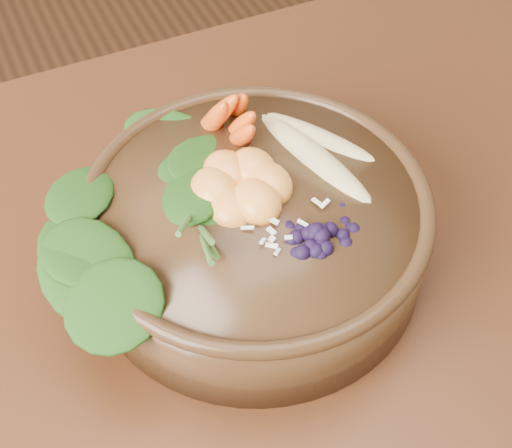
# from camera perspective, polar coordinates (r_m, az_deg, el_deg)

# --- Properties ---
(dining_table) EXTENTS (1.60, 0.90, 0.75)m
(dining_table) POSITION_cam_1_polar(r_m,az_deg,el_deg) (0.71, 10.29, -10.51)
(dining_table) COLOR #331C0C
(dining_table) RESTS_ON ground
(stoneware_bowl) EXTENTS (0.39, 0.39, 0.08)m
(stoneware_bowl) POSITION_cam_1_polar(r_m,az_deg,el_deg) (0.62, -0.00, -0.60)
(stoneware_bowl) COLOR #3F2916
(stoneware_bowl) RESTS_ON dining_table
(kale_heap) EXTENTS (0.24, 0.23, 0.04)m
(kale_heap) POSITION_cam_1_polar(r_m,az_deg,el_deg) (0.58, -7.50, 3.84)
(kale_heap) COLOR #204B13
(kale_heap) RESTS_ON stoneware_bowl
(carrot_cluster) EXTENTS (0.08, 0.08, 0.08)m
(carrot_cluster) POSITION_cam_1_polar(r_m,az_deg,el_deg) (0.63, -2.17, 10.60)
(carrot_cluster) COLOR #EF5A1B
(carrot_cluster) RESTS_ON stoneware_bowl
(banana_halves) EXTENTS (0.10, 0.17, 0.03)m
(banana_halves) POSITION_cam_1_polar(r_m,az_deg,el_deg) (0.63, 4.95, 7.17)
(banana_halves) COLOR #E0CC84
(banana_halves) RESTS_ON stoneware_bowl
(mandarin_cluster) EXTENTS (0.11, 0.12, 0.03)m
(mandarin_cluster) POSITION_cam_1_polar(r_m,az_deg,el_deg) (0.59, -1.19, 3.93)
(mandarin_cluster) COLOR #FF9637
(mandarin_cluster) RESTS_ON stoneware_bowl
(blueberry_pile) EXTENTS (0.16, 0.15, 0.04)m
(blueberry_pile) POSITION_cam_1_polar(r_m,az_deg,el_deg) (0.55, 4.93, 0.33)
(blueberry_pile) COLOR black
(blueberry_pile) RESTS_ON stoneware_bowl
(coconut_flakes) EXTENTS (0.11, 0.10, 0.01)m
(coconut_flakes) POSITION_cam_1_polar(r_m,az_deg,el_deg) (0.58, 1.63, 1.26)
(coconut_flakes) COLOR white
(coconut_flakes) RESTS_ON stoneware_bowl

